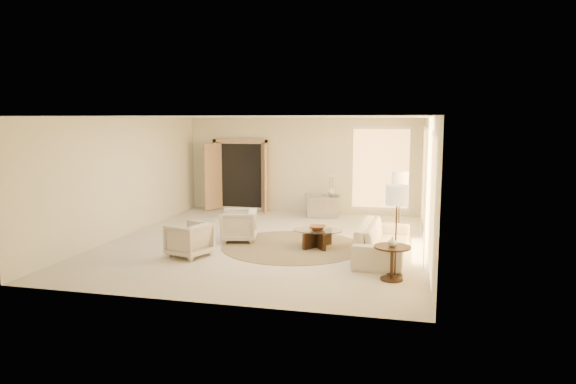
% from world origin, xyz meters
% --- Properties ---
extents(room, '(7.04, 8.04, 2.83)m').
position_xyz_m(room, '(0.00, 0.00, 1.40)').
color(room, beige).
rests_on(room, ground).
extents(windows_right, '(0.10, 6.40, 2.40)m').
position_xyz_m(windows_right, '(3.45, 0.10, 1.35)').
color(windows_right, '#FFC066').
rests_on(windows_right, room).
extents(window_back_corner, '(1.70, 0.10, 2.40)m').
position_xyz_m(window_back_corner, '(2.30, 3.95, 1.35)').
color(window_back_corner, '#FFC066').
rests_on(window_back_corner, room).
extents(curtains_right, '(0.06, 5.20, 2.60)m').
position_xyz_m(curtains_right, '(3.40, 1.00, 1.30)').
color(curtains_right, beige).
rests_on(curtains_right, room).
extents(french_doors, '(1.95, 0.66, 2.16)m').
position_xyz_m(french_doors, '(-1.90, 3.82, 1.07)').
color(french_doors, tan).
rests_on(french_doors, room).
extents(area_rug, '(4.04, 4.04, 0.01)m').
position_xyz_m(area_rug, '(0.66, -0.29, 0.01)').
color(area_rug, '#423523').
rests_on(area_rug, room).
extents(sofa, '(1.05, 2.40, 0.69)m').
position_xyz_m(sofa, '(2.62, -0.73, 0.34)').
color(sofa, beige).
rests_on(sofa, room).
extents(armchair_left, '(0.87, 0.91, 0.79)m').
position_xyz_m(armchair_left, '(-0.64, -0.08, 0.40)').
color(armchair_left, beige).
rests_on(armchair_left, room).
extents(armchair_right, '(0.89, 0.92, 0.76)m').
position_xyz_m(armchair_right, '(-1.20, -1.56, 0.38)').
color(armchair_right, beige).
rests_on(armchair_right, room).
extents(accent_chair, '(1.04, 0.79, 0.81)m').
position_xyz_m(accent_chair, '(0.70, 3.33, 0.41)').
color(accent_chair, gray).
rests_on(accent_chair, room).
extents(coffee_table, '(1.12, 1.12, 0.39)m').
position_xyz_m(coffee_table, '(1.21, -0.25, 0.25)').
color(coffee_table, black).
rests_on(coffee_table, room).
extents(end_table, '(0.63, 0.63, 0.60)m').
position_xyz_m(end_table, '(2.85, -2.20, 0.41)').
color(end_table, black).
rests_on(end_table, room).
extents(side_table, '(0.54, 0.54, 0.63)m').
position_xyz_m(side_table, '(0.95, 3.40, 0.38)').
color(side_table, '#2F2019').
rests_on(side_table, room).
extents(floor_lamp_near, '(0.38, 0.38, 1.58)m').
position_xyz_m(floor_lamp_near, '(2.90, 1.00, 1.34)').
color(floor_lamp_near, '#2F2019').
rests_on(floor_lamp_near, room).
extents(floor_lamp_far, '(0.39, 0.39, 1.62)m').
position_xyz_m(floor_lamp_far, '(2.90, -1.98, 1.38)').
color(floor_lamp_far, '#2F2019').
rests_on(floor_lamp_far, room).
extents(bowl, '(0.40, 0.40, 0.09)m').
position_xyz_m(bowl, '(1.21, -0.25, 0.44)').
color(bowl, brown).
rests_on(bowl, coffee_table).
extents(end_vase, '(0.19, 0.19, 0.17)m').
position_xyz_m(end_vase, '(2.85, -2.20, 0.67)').
color(end_vase, silver).
rests_on(end_vase, end_table).
extents(side_vase, '(0.27, 0.27, 0.22)m').
position_xyz_m(side_vase, '(0.95, 3.40, 0.73)').
color(side_vase, silver).
rests_on(side_vase, side_table).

